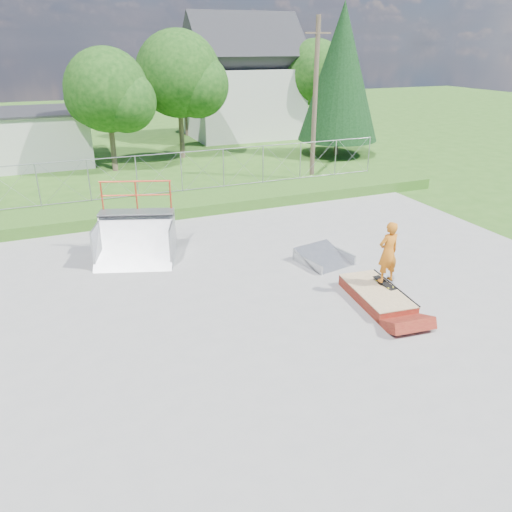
{
  "coord_description": "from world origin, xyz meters",
  "views": [
    {
      "loc": [
        -5.35,
        -11.22,
        6.73
      ],
      "look_at": [
        -0.31,
        0.96,
        1.1
      ],
      "focal_mm": 35.0,
      "sensor_mm": 36.0,
      "label": 1
    }
  ],
  "objects_px": {
    "quarter_pipe": "(134,226)",
    "flat_bank_ramp": "(324,257)",
    "grind_box": "(376,295)",
    "skater": "(388,255)"
  },
  "relations": [
    {
      "from": "quarter_pipe",
      "to": "flat_bank_ramp",
      "type": "distance_m",
      "value": 6.34
    },
    {
      "from": "grind_box",
      "to": "quarter_pipe",
      "type": "bearing_deg",
      "value": 142.53
    },
    {
      "from": "grind_box",
      "to": "skater",
      "type": "bearing_deg",
      "value": 31.15
    },
    {
      "from": "quarter_pipe",
      "to": "skater",
      "type": "relative_size",
      "value": 1.4
    },
    {
      "from": "grind_box",
      "to": "skater",
      "type": "height_order",
      "value": "skater"
    },
    {
      "from": "grind_box",
      "to": "flat_bank_ramp",
      "type": "xyz_separation_m",
      "value": [
        -0.06,
        2.85,
        0.04
      ]
    },
    {
      "from": "skater",
      "to": "grind_box",
      "type": "bearing_deg",
      "value": 21.98
    },
    {
      "from": "grind_box",
      "to": "skater",
      "type": "xyz_separation_m",
      "value": [
        0.39,
        0.18,
        1.12
      ]
    },
    {
      "from": "quarter_pipe",
      "to": "flat_bank_ramp",
      "type": "bearing_deg",
      "value": -5.9
    },
    {
      "from": "grind_box",
      "to": "flat_bank_ramp",
      "type": "distance_m",
      "value": 2.85
    }
  ]
}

